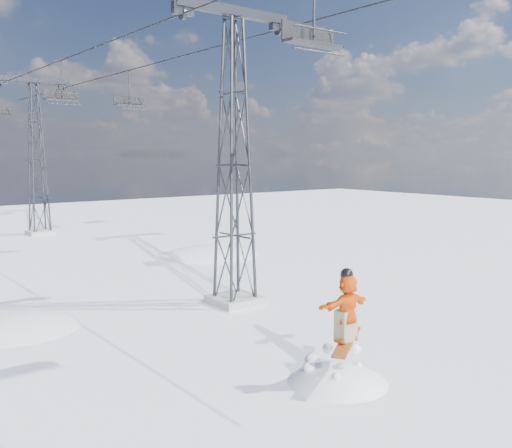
% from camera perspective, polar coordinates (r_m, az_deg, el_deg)
% --- Properties ---
extents(ground, '(120.00, 120.00, 0.00)m').
position_cam_1_polar(ground, '(16.78, 12.02, -13.82)').
color(ground, white).
rests_on(ground, ground).
extents(snow_terrain, '(39.00, 37.00, 22.00)m').
position_cam_1_polar(snow_terrain, '(35.71, -23.29, -19.36)').
color(snow_terrain, white).
rests_on(snow_terrain, ground).
extents(lift_tower_near, '(5.20, 1.80, 11.43)m').
position_cam_1_polar(lift_tower_near, '(22.19, -2.19, 5.81)').
color(lift_tower_near, '#999999').
rests_on(lift_tower_near, ground).
extents(lift_tower_far, '(5.20, 1.80, 11.43)m').
position_cam_1_polar(lift_tower_far, '(44.97, -21.04, 5.94)').
color(lift_tower_far, '#999999').
rests_on(lift_tower_far, ground).
extents(haul_cables, '(4.46, 51.00, 0.06)m').
position_cam_1_polar(haul_cables, '(32.64, -14.44, 15.45)').
color(haul_cables, black).
rests_on(haul_cables, ground).
extents(snowboarder_jump, '(4.40, 4.40, 7.03)m').
position_cam_1_polar(snowboarder_jump, '(16.27, 8.04, -20.68)').
color(snowboarder_jump, white).
rests_on(snowboarder_jump, ground).
extents(lift_chair_near, '(1.86, 0.53, 2.31)m').
position_cam_1_polar(lift_chair_near, '(15.90, 5.64, 18.15)').
color(lift_chair_near, black).
rests_on(lift_chair_near, ground).
extents(lift_chair_mid, '(1.84, 0.53, 2.28)m').
position_cam_1_polar(lift_chair_mid, '(35.48, -12.56, 11.83)').
color(lift_chair_mid, black).
rests_on(lift_chair_mid, ground).
extents(lift_chair_far, '(1.87, 0.54, 2.31)m').
position_cam_1_polar(lift_chair_far, '(32.79, -18.84, 12.00)').
color(lift_chair_far, black).
rests_on(lift_chair_far, ground).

